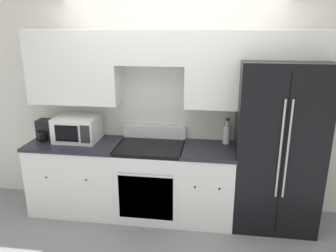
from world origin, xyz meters
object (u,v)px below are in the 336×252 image
refrigerator (276,146)px  microwave (77,128)px  bottle (227,134)px  oven_range (151,180)px

refrigerator → microwave: refrigerator is taller
refrigerator → bottle: refrigerator is taller
microwave → refrigerator: bearing=-0.7°
microwave → bottle: size_ratio=1.65×
microwave → bottle: (1.78, 0.13, -0.03)m
oven_range → bottle: bottle is taller
microwave → bottle: bearing=4.3°
refrigerator → oven_range: bearing=-177.9°
oven_range → microwave: 1.08m
refrigerator → bottle: 0.57m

